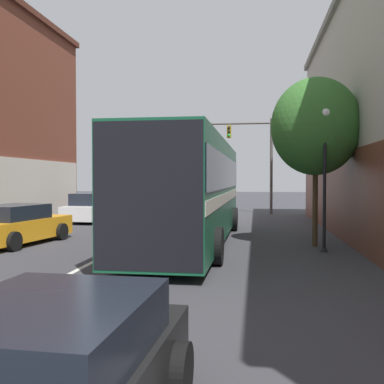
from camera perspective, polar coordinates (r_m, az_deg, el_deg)
name	(u,v)px	position (r m, az deg, el deg)	size (l,w,h in m)	color
lane_center_line	(143,237)	(17.55, -6.25, -5.66)	(0.14, 44.73, 0.01)	silver
bus	(192,187)	(15.59, 0.01, 0.69)	(2.83, 12.69, 3.51)	#145133
parked_car_left_near	(94,208)	(24.37, -12.29, -2.00)	(2.30, 4.69, 1.50)	silver
parked_car_left_mid	(137,200)	(33.29, -6.98, -1.02)	(2.26, 4.50, 1.48)	red
parked_car_left_far	(15,225)	(16.49, -21.55, -3.96)	(2.44, 4.57, 1.36)	orange
traffic_signal_gantry	(223,143)	(29.39, 3.90, 6.28)	(9.14, 0.36, 6.13)	#514C47
street_lamp	(325,163)	(14.27, 16.50, 3.54)	(0.35, 0.35, 4.40)	black
street_tree_near	(316,127)	(15.49, 15.44, 8.01)	(2.93, 2.63, 5.58)	#4C3823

